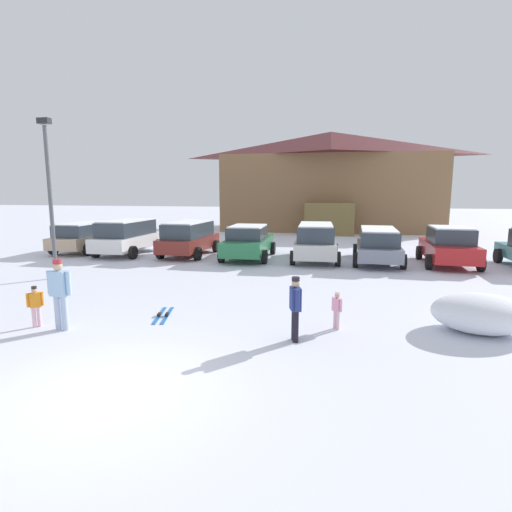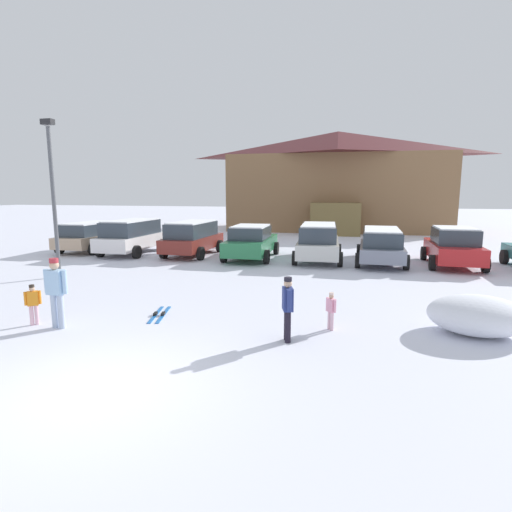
{
  "view_description": "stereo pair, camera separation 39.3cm",
  "coord_description": "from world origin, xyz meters",
  "px_view_note": "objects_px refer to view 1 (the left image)",
  "views": [
    {
      "loc": [
        3.61,
        -5.32,
        3.17
      ],
      "look_at": [
        0.61,
        8.5,
        0.9
      ],
      "focal_mm": 28.0,
      "sensor_mm": 36.0,
      "label": 1
    },
    {
      "loc": [
        4.0,
        -5.23,
        3.17
      ],
      "look_at": [
        0.61,
        8.5,
        0.9
      ],
      "focal_mm": 28.0,
      "sensor_mm": 36.0,
      "label": 2
    }
  ],
  "objects_px": {
    "parked_green_coupe": "(248,242)",
    "pair_of_skis": "(163,315)",
    "parked_silver_wagon": "(316,241)",
    "parked_grey_wagon": "(378,244)",
    "ski_lodge": "(330,181)",
    "skier_child_in_pink_snowsuit": "(337,308)",
    "parked_maroon_van": "(189,237)",
    "parked_red_sedan": "(449,246)",
    "skier_child_in_orange_jacket": "(35,304)",
    "lamp_post": "(50,191)",
    "plowed_snow_pile": "(481,313)",
    "parked_white_suv": "(128,236)",
    "skier_adult_in_blue_parka": "(60,290)",
    "skier_teen_in_navy_coat": "(295,305)",
    "parked_beige_suv": "(85,236)"
  },
  "relations": [
    {
      "from": "ski_lodge",
      "to": "plowed_snow_pile",
      "type": "distance_m",
      "value": 26.08
    },
    {
      "from": "parked_white_suv",
      "to": "plowed_snow_pile",
      "type": "height_order",
      "value": "parked_white_suv"
    },
    {
      "from": "skier_child_in_pink_snowsuit",
      "to": "pair_of_skis",
      "type": "relative_size",
      "value": 0.61
    },
    {
      "from": "pair_of_skis",
      "to": "parked_silver_wagon",
      "type": "bearing_deg",
      "value": 70.9
    },
    {
      "from": "skier_adult_in_blue_parka",
      "to": "parked_white_suv",
      "type": "bearing_deg",
      "value": 112.59
    },
    {
      "from": "pair_of_skis",
      "to": "parked_red_sedan",
      "type": "bearing_deg",
      "value": 46.24
    },
    {
      "from": "parked_green_coupe",
      "to": "skier_adult_in_blue_parka",
      "type": "bearing_deg",
      "value": -99.92
    },
    {
      "from": "skier_child_in_orange_jacket",
      "to": "parked_grey_wagon",
      "type": "bearing_deg",
      "value": 51.6
    },
    {
      "from": "skier_child_in_orange_jacket",
      "to": "plowed_snow_pile",
      "type": "bearing_deg",
      "value": 10.41
    },
    {
      "from": "parked_red_sedan",
      "to": "pair_of_skis",
      "type": "distance_m",
      "value": 13.08
    },
    {
      "from": "parked_white_suv",
      "to": "parked_maroon_van",
      "type": "relative_size",
      "value": 1.04
    },
    {
      "from": "skier_teen_in_navy_coat",
      "to": "plowed_snow_pile",
      "type": "height_order",
      "value": "skier_teen_in_navy_coat"
    },
    {
      "from": "parked_red_sedan",
      "to": "skier_adult_in_blue_parka",
      "type": "height_order",
      "value": "parked_red_sedan"
    },
    {
      "from": "skier_child_in_orange_jacket",
      "to": "lamp_post",
      "type": "distance_m",
      "value": 6.44
    },
    {
      "from": "skier_adult_in_blue_parka",
      "to": "pair_of_skis",
      "type": "height_order",
      "value": "skier_adult_in_blue_parka"
    },
    {
      "from": "parked_maroon_van",
      "to": "parked_red_sedan",
      "type": "bearing_deg",
      "value": -0.74
    },
    {
      "from": "parked_white_suv",
      "to": "parked_maroon_van",
      "type": "xyz_separation_m",
      "value": [
        3.23,
        0.3,
        -0.02
      ]
    },
    {
      "from": "parked_red_sedan",
      "to": "skier_child_in_orange_jacket",
      "type": "bearing_deg",
      "value": -136.91
    },
    {
      "from": "skier_child_in_orange_jacket",
      "to": "lamp_post",
      "type": "relative_size",
      "value": 0.17
    },
    {
      "from": "ski_lodge",
      "to": "parked_green_coupe",
      "type": "height_order",
      "value": "ski_lodge"
    },
    {
      "from": "skier_teen_in_navy_coat",
      "to": "skier_child_in_pink_snowsuit",
      "type": "relative_size",
      "value": 1.58
    },
    {
      "from": "parked_silver_wagon",
      "to": "pair_of_skis",
      "type": "xyz_separation_m",
      "value": [
        -3.26,
        -9.42,
        -0.9
      ]
    },
    {
      "from": "parked_white_suv",
      "to": "plowed_snow_pile",
      "type": "xyz_separation_m",
      "value": [
        13.94,
        -8.84,
        -0.51
      ]
    },
    {
      "from": "parked_grey_wagon",
      "to": "parked_silver_wagon",
      "type": "bearing_deg",
      "value": -179.18
    },
    {
      "from": "parked_grey_wagon",
      "to": "skier_child_in_orange_jacket",
      "type": "height_order",
      "value": "parked_grey_wagon"
    },
    {
      "from": "parked_maroon_van",
      "to": "skier_child_in_pink_snowsuit",
      "type": "height_order",
      "value": "parked_maroon_van"
    },
    {
      "from": "skier_child_in_orange_jacket",
      "to": "skier_adult_in_blue_parka",
      "type": "relative_size",
      "value": 0.59
    },
    {
      "from": "lamp_post",
      "to": "skier_child_in_orange_jacket",
      "type": "bearing_deg",
      "value": -55.47
    },
    {
      "from": "parked_maroon_van",
      "to": "lamp_post",
      "type": "height_order",
      "value": "lamp_post"
    },
    {
      "from": "parked_beige_suv",
      "to": "skier_child_in_pink_snowsuit",
      "type": "relative_size",
      "value": 4.8
    },
    {
      "from": "parked_green_coupe",
      "to": "pair_of_skis",
      "type": "distance_m",
      "value": 9.37
    },
    {
      "from": "skier_child_in_orange_jacket",
      "to": "lamp_post",
      "type": "bearing_deg",
      "value": 124.53
    },
    {
      "from": "parked_grey_wagon",
      "to": "skier_teen_in_navy_coat",
      "type": "xyz_separation_m",
      "value": [
        -2.52,
        -10.49,
        -0.06
      ]
    },
    {
      "from": "parked_maroon_van",
      "to": "lamp_post",
      "type": "distance_m",
      "value": 7.16
    },
    {
      "from": "parked_silver_wagon",
      "to": "plowed_snow_pile",
      "type": "height_order",
      "value": "parked_silver_wagon"
    },
    {
      "from": "skier_teen_in_navy_coat",
      "to": "skier_adult_in_blue_parka",
      "type": "xyz_separation_m",
      "value": [
        -5.38,
        -0.45,
        0.15
      ]
    },
    {
      "from": "parked_maroon_van",
      "to": "skier_adult_in_blue_parka",
      "type": "bearing_deg",
      "value": -83.57
    },
    {
      "from": "parked_maroon_van",
      "to": "lamp_post",
      "type": "xyz_separation_m",
      "value": [
        -2.81,
        -6.18,
        2.3
      ]
    },
    {
      "from": "ski_lodge",
      "to": "skier_child_in_pink_snowsuit",
      "type": "relative_size",
      "value": 20.5
    },
    {
      "from": "parked_green_coupe",
      "to": "skier_child_in_pink_snowsuit",
      "type": "distance_m",
      "value": 10.37
    },
    {
      "from": "parked_white_suv",
      "to": "skier_child_in_orange_jacket",
      "type": "distance_m",
      "value": 11.36
    },
    {
      "from": "skier_child_in_pink_snowsuit",
      "to": "plowed_snow_pile",
      "type": "bearing_deg",
      "value": 9.31
    },
    {
      "from": "parked_green_coupe",
      "to": "ski_lodge",
      "type": "bearing_deg",
      "value": 79.03
    },
    {
      "from": "skier_child_in_orange_jacket",
      "to": "parked_maroon_van",
      "type": "bearing_deg",
      "value": 92.68
    },
    {
      "from": "parked_white_suv",
      "to": "parked_silver_wagon",
      "type": "bearing_deg",
      "value": 0.78
    },
    {
      "from": "parked_silver_wagon",
      "to": "lamp_post",
      "type": "relative_size",
      "value": 0.8
    },
    {
      "from": "parked_beige_suv",
      "to": "lamp_post",
      "type": "height_order",
      "value": "lamp_post"
    },
    {
      "from": "parked_silver_wagon",
      "to": "skier_adult_in_blue_parka",
      "type": "bearing_deg",
      "value": -115.07
    },
    {
      "from": "parked_silver_wagon",
      "to": "parked_grey_wagon",
      "type": "bearing_deg",
      "value": 0.82
    },
    {
      "from": "pair_of_skis",
      "to": "parked_grey_wagon",
      "type": "bearing_deg",
      "value": 57.37
    }
  ]
}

